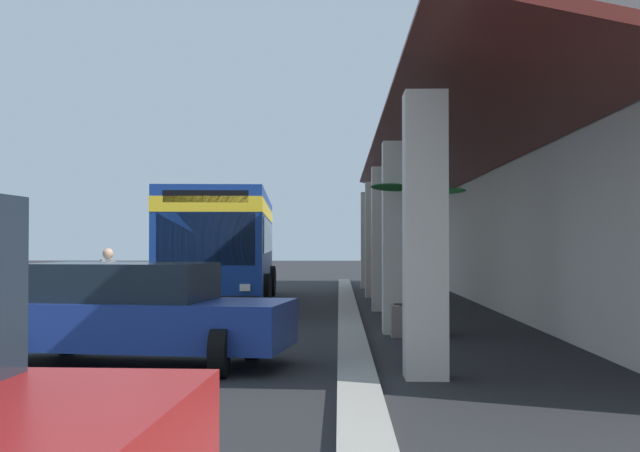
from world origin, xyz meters
name	(u,v)px	position (x,y,z in m)	size (l,w,h in m)	color
ground	(486,309)	(0.00, 8.00, 0.00)	(120.00, 120.00, 0.00)	#262628
curb_strip	(348,308)	(0.56, 4.33, 0.06)	(31.72, 0.50, 0.12)	#9E998E
transit_bus	(225,240)	(-2.15, 0.74, 1.85)	(11.34, 3.26, 3.34)	navy
parked_sedan_blue	(133,313)	(10.08, 1.13, 0.75)	(2.83, 4.61, 1.47)	navy
pedestrian	(108,284)	(5.18, -0.63, 0.93)	(0.67, 0.35, 1.65)	#726651
potted_palm	(415,299)	(6.20, 5.55, 0.69)	(1.62, 1.88, 2.91)	gray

